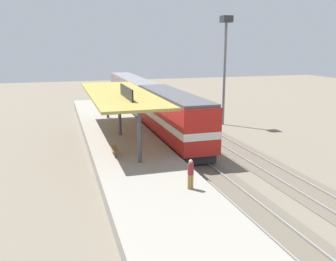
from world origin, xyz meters
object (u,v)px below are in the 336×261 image
at_px(locomotive, 172,117).
at_px(light_mast, 225,48).
at_px(passenger_carriage_single, 132,93).
at_px(platform_bench, 114,149).
at_px(person_waiting, 191,173).

distance_m(locomotive, light_mast, 11.41).
bearing_deg(locomotive, light_mast, 36.57).
relative_size(passenger_carriage_single, light_mast, 1.71).
distance_m(platform_bench, locomotive, 7.86).
relative_size(passenger_carriage_single, person_waiting, 11.70).
height_order(platform_bench, person_waiting, person_waiting).
relative_size(platform_bench, light_mast, 0.15).
bearing_deg(locomotive, platform_bench, -140.42).
bearing_deg(person_waiting, platform_bench, 112.05).
height_order(light_mast, person_waiting, light_mast).
height_order(passenger_carriage_single, light_mast, light_mast).
xyz_separation_m(locomotive, person_waiting, (-2.93, -12.54, -0.56)).
bearing_deg(platform_bench, person_waiting, -67.95).
bearing_deg(platform_bench, passenger_carriage_single, 75.35).
xyz_separation_m(locomotive, passenger_carriage_single, (0.00, 18.00, -0.10)).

